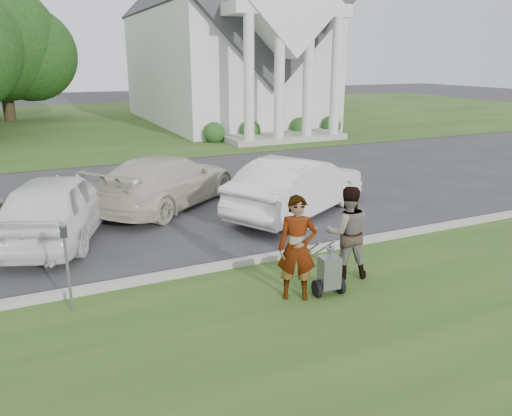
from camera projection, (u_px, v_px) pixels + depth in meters
ground at (228, 281)px, 9.49m from camera, size 120.00×120.00×0.00m
grass_strip at (308, 365)px, 6.88m from camera, size 80.00×7.00×0.01m
church_lawn at (77, 123)px, 32.97m from camera, size 80.00×30.00×0.01m
curb at (218, 267)px, 9.95m from camera, size 80.00×0.18×0.15m
church at (224, 28)px, 31.49m from camera, size 9.19×19.00×24.10m
tree_back at (0, 48)px, 32.60m from camera, size 9.61×7.60×8.89m
striping_cart at (329, 273)px, 8.81m from camera, size 0.56×1.09×0.98m
person_left at (297, 249)px, 8.55m from camera, size 0.80×0.71×1.85m
person_right at (347, 233)px, 9.43m from camera, size 1.04×0.92×1.79m
parking_meter_near at (66, 258)px, 8.10m from camera, size 0.11×0.10×1.52m
car_b at (57, 206)px, 11.55m from camera, size 3.37×4.99×1.58m
car_c at (167, 181)px, 14.12m from camera, size 5.21×4.83×1.47m
car_d at (297, 186)px, 13.39m from camera, size 4.93×3.76×1.56m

